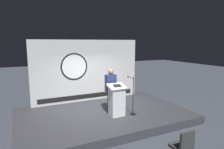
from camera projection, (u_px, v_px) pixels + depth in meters
The scene contains 7 objects.
ground_plane at pixel (104, 120), 7.75m from camera, with size 40.00×40.00×0.00m, color #383D47.
stage_platform at pixel (104, 116), 7.73m from camera, with size 6.40×4.00×0.30m, color #333338.
banner_display at pixel (87, 71), 9.11m from camera, with size 5.04×0.12×2.81m.
podium at pixel (117, 101), 7.28m from camera, with size 0.64×0.50×1.19m.
speaker_person at pixel (111, 90), 7.65m from camera, with size 0.40×0.26×1.70m.
microphone_stand at pixel (132, 101), 7.47m from camera, with size 0.24×0.54×1.43m.
audience_chair_left at pixel (183, 145), 4.88m from camera, with size 0.44×0.45×0.89m.
Camera 1 is at (-2.93, -6.77, 3.00)m, focal length 31.77 mm.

